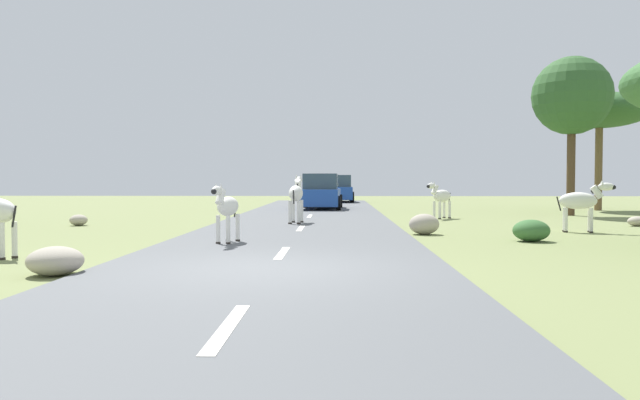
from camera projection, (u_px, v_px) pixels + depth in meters
name	position (u px, v px, depth m)	size (l,w,h in m)	color
ground_plane	(268.00, 271.00, 9.96)	(90.00, 90.00, 0.00)	olive
road	(271.00, 269.00, 9.96)	(6.00, 64.00, 0.05)	#56595B
lane_markings	(264.00, 278.00, 8.96)	(0.16, 56.00, 0.01)	silver
zebra_0	(227.00, 207.00, 13.88)	(0.55, 1.45, 1.38)	silver
zebra_1	(581.00, 201.00, 17.17)	(1.55, 0.63, 1.48)	silver
zebra_2	(296.00, 194.00, 20.17)	(0.52, 1.73, 1.63)	silver
zebra_3	(441.00, 196.00, 23.17)	(1.21, 1.22, 1.44)	silver
car_0	(321.00, 193.00, 29.99)	(2.14, 4.40, 1.74)	#1E479E
car_1	(338.00, 190.00, 39.20)	(2.05, 4.36, 1.74)	#1E479E
tree_1	(599.00, 111.00, 29.24)	(4.84, 4.84, 5.69)	brown
tree_3	(572.00, 97.00, 25.10)	(3.24, 3.24, 6.61)	#4C3823
bush_0	(531.00, 231.00, 14.67)	(0.89, 0.80, 0.53)	#386633
rock_0	(55.00, 261.00, 9.50)	(0.86, 0.89, 0.46)	#A89E8C
rock_1	(79.00, 220.00, 19.71)	(0.56, 0.59, 0.36)	#A89E8C
rock_2	(424.00, 224.00, 16.52)	(0.82, 0.69, 0.57)	#A89E8C
rock_3	(637.00, 221.00, 19.43)	(0.60, 0.44, 0.32)	#A89E8C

